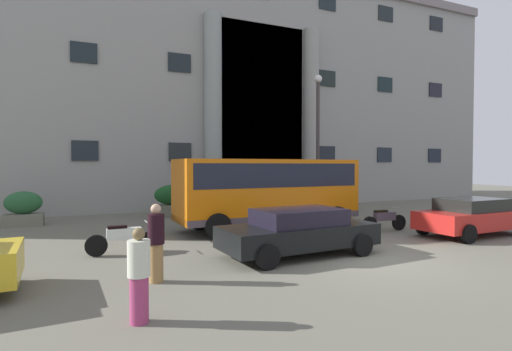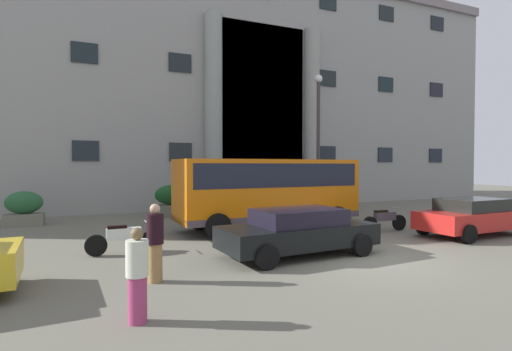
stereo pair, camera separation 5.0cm
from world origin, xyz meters
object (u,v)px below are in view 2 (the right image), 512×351
Objects in this scene: hedge_planter_entrance_left at (235,200)px; parked_hatchback_near at (472,216)px; motorcycle_near_kerb at (122,238)px; pedestrian_woman_with_bag at (137,275)px; hedge_planter_far_east at (337,195)px; pedestrian_man_red_shirt at (155,243)px; bus_stop_sign at (353,182)px; motorcycle_far_end at (384,220)px; orange_minibus at (268,188)px; lamppost_plaza_centre at (318,133)px; hedge_planter_east at (174,201)px; hedge_planter_far_west at (24,209)px; white_taxi_kerbside at (298,231)px.

parked_hatchback_near is at bearing -57.56° from hedge_planter_entrance_left.
pedestrian_woman_with_bag is (-0.12, -5.16, 0.31)m from motorcycle_near_kerb.
hedge_planter_far_east is 9.34m from parked_hatchback_near.
pedestrian_man_red_shirt is (0.47, -3.08, 0.40)m from motorcycle_near_kerb.
parked_hatchback_near is at bearing -79.85° from bus_stop_sign.
pedestrian_man_red_shirt is (-9.00, -3.06, 0.40)m from motorcycle_far_end.
orange_minibus reaches higher than parked_hatchback_near.
bus_stop_sign is at bearing -66.32° from lamppost_plaza_centre.
hedge_planter_east is at bearing 173.46° from hedge_planter_entrance_left.
hedge_planter_entrance_left is 0.99× the size of motorcycle_far_end.
pedestrian_woman_with_bag is 0.21× the size of lamppost_plaza_centre.
pedestrian_man_red_shirt reaches higher than hedge_planter_far_west.
motorcycle_far_end is at bearing -31.94° from orange_minibus.
motorcycle_far_end is at bearing -1.53° from motorcycle_near_kerb.
motorcycle_near_kerb is (-10.78, -3.63, -1.25)m from bus_stop_sign.
hedge_planter_far_east is 1.26× the size of pedestrian_woman_with_bag.
bus_stop_sign is at bearing 129.97° from pedestrian_woman_with_bag.
hedge_planter_east reaches higher than motorcycle_near_kerb.
motorcycle_near_kerb is 1.35× the size of pedestrian_woman_with_bag.
motorcycle_near_kerb is (-9.47, 0.01, 0.00)m from motorcycle_far_end.
hedge_planter_far_west reaches higher than motorcycle_near_kerb.
lamppost_plaza_centre reaches higher than white_taxi_kerbside.
hedge_planter_east is (-9.56, 0.10, -0.05)m from hedge_planter_far_east.
hedge_planter_east is 8.03m from motorcycle_near_kerb.
hedge_planter_far_east is 0.93× the size of motorcycle_near_kerb.
hedge_planter_far_west is at bearing 153.29° from motorcycle_far_end.
pedestrian_woman_with_bag is (-4.66, -3.04, 0.08)m from white_taxi_kerbside.
orange_minibus reaches higher than white_taxi_kerbside.
parked_hatchback_near is 8.37m from lamppost_plaza_centre.
orange_minibus reaches higher than hedge_planter_entrance_left.
orange_minibus is at bearing 71.71° from white_taxi_kerbside.
motorcycle_near_kerb is (-5.62, -2.18, -1.19)m from orange_minibus.
lamppost_plaza_centre is (9.98, 5.45, 3.75)m from motorcycle_near_kerb.
motorcycle_far_end is (6.53, -7.48, -0.30)m from hedge_planter_east.
hedge_planter_far_east is 0.98× the size of hedge_planter_entrance_left.
pedestrian_woman_with_bag reaches higher than motorcycle_near_kerb.
parked_hatchback_near reaches higher than white_taxi_kerbside.
pedestrian_woman_with_bag is (-6.14, -12.28, 0.05)m from hedge_planter_entrance_left.
hedge_planter_far_west is 0.32× the size of white_taxi_kerbside.
motorcycle_far_end is (-2.31, 1.92, -0.24)m from parked_hatchback_near.
hedge_planter_east reaches higher than motorcycle_far_end.
bus_stop_sign reaches higher than pedestrian_man_red_shirt.
hedge_planter_east is 0.27× the size of lamppost_plaza_centre.
orange_minibus is 9.36m from pedestrian_woman_with_bag.
hedge_planter_east is 0.46× the size of parked_hatchback_near.
hedge_planter_far_west is 0.87× the size of pedestrian_man_red_shirt.
motorcycle_far_end is (12.87, -6.95, -0.24)m from hedge_planter_far_west.
hedge_planter_far_east reaches higher than white_taxi_kerbside.
white_taxi_kerbside is at bearing -26.51° from motorcycle_near_kerb.
motorcycle_near_kerb is (-11.78, 1.94, -0.24)m from parked_hatchback_near.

